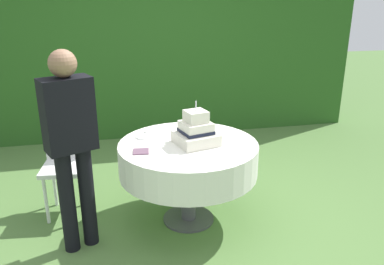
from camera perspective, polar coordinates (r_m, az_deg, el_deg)
ground_plane at (r=3.67m, az=-0.52°, el=-12.61°), size 20.00×20.00×0.00m
foliage_hedge at (r=5.68m, az=-6.08°, el=14.24°), size 5.95×0.53×2.89m
cake_table at (r=3.38m, az=-0.55°, el=-3.80°), size 1.20×1.20×0.75m
wedding_cake at (r=3.29m, az=0.60°, el=0.14°), size 0.40×0.40×0.38m
serving_plate_near at (r=3.62m, az=-6.12°, el=0.17°), size 0.12×0.12×0.01m
serving_plate_far at (r=3.49m, az=-7.13°, el=-0.63°), size 0.14×0.14×0.01m
napkin_stack at (r=3.17m, az=-7.52°, el=-2.78°), size 0.14×0.14×0.01m
garden_chair at (r=3.77m, az=-17.99°, el=-3.44°), size 0.44×0.44×0.89m
standing_person at (r=3.04m, az=-17.36°, el=-1.05°), size 0.41×0.33×1.60m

